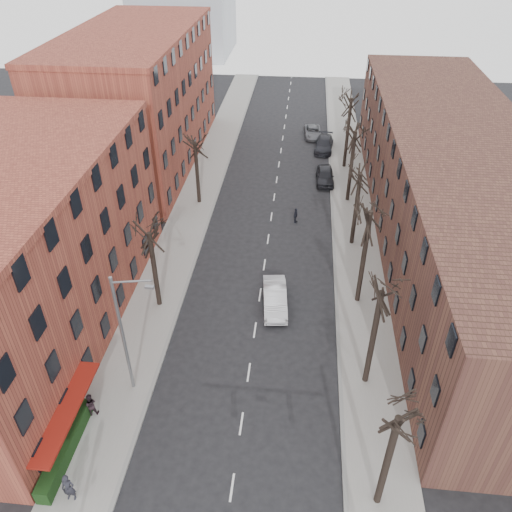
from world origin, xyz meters
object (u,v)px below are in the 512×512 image
(silver_sedan, at_px, (275,298))
(parked_car_near, at_px, (325,176))
(parked_car_mid, at_px, (324,144))
(pedestrian_a, at_px, (69,488))

(silver_sedan, relative_size, parked_car_near, 1.06)
(silver_sedan, xyz_separation_m, parked_car_mid, (4.05, 29.89, -0.06))
(silver_sedan, bearing_deg, parked_car_mid, 75.99)
(silver_sedan, xyz_separation_m, pedestrian_a, (-9.44, -16.23, 0.27))
(silver_sedan, bearing_deg, parked_car_near, 72.88)
(parked_car_near, bearing_deg, pedestrian_a, -111.59)
(parked_car_near, xyz_separation_m, parked_car_mid, (0.00, 8.71, -0.05))
(parked_car_near, distance_m, parked_car_mid, 8.71)
(parked_car_near, bearing_deg, parked_car_mid, 88.23)
(parked_car_mid, distance_m, pedestrian_a, 48.06)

